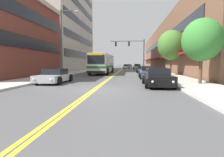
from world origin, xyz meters
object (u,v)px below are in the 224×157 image
Objects in this scene: street_lamp_left_near at (64,38)px; street_tree_right_near at (202,40)px; car_black_parked_right_foreground at (157,78)px; car_dark_grey_moving_lead at (129,66)px; car_white_moving_second at (126,66)px; street_tree_right_mid at (171,45)px; car_silver_parked_left_mid at (55,76)px; car_slate_blue_parked_right_mid at (148,73)px; traffic_signal_mast at (133,48)px; car_charcoal_parked_right_end at (142,69)px; car_red_parked_left_near at (103,68)px; city_bus at (103,63)px; car_beige_parked_right_far at (137,67)px.

street_tree_right_near is (12.75, -4.81, -1.03)m from street_lamp_left_near.
car_dark_grey_moving_lead is (-2.42, 52.98, -0.03)m from car_black_parked_right_foreground.
street_tree_right_mid is at bearing -78.47° from car_white_moving_second.
car_black_parked_right_foreground is at bearing -167.81° from street_tree_right_near.
car_slate_blue_parked_right_mid reaches higher than car_silver_parked_left_mid.
street_lamp_left_near is at bearing -157.56° from street_tree_right_mid.
traffic_signal_mast reaches higher than car_silver_parked_left_mid.
car_black_parked_right_foreground is 0.78× the size of street_tree_right_mid.
car_dark_grey_moving_lead is 52.65m from street_tree_right_near.
car_charcoal_parked_right_end is at bearing 89.83° from car_black_parked_right_foreground.
street_tree_right_near is (11.99, -0.46, 2.90)m from car_silver_parked_left_mid.
car_dark_grey_moving_lead is (6.22, 24.99, 0.02)m from car_red_parked_left_near.
car_slate_blue_parked_right_mid is 46.36m from car_dark_grey_moving_lead.
car_white_moving_second is 0.85× the size of street_tree_right_near.
car_silver_parked_left_mid is 43.15m from car_white_moving_second.
car_slate_blue_parked_right_mid is at bearing -90.26° from car_charcoal_parked_right_end.
car_silver_parked_left_mid is 5.91m from street_lamp_left_near.
street_tree_right_mid reaches higher than car_white_moving_second.
street_tree_right_near is at bearing -20.69° from street_lamp_left_near.
car_black_parked_right_foreground is 6.69m from car_slate_blue_parked_right_mid.
car_black_parked_right_foreground is 1.03× the size of car_charcoal_parked_right_end.
car_charcoal_parked_right_end is at bearing 54.16° from street_lamp_left_near.
car_dark_grey_moving_lead is (4.15, 37.89, -1.14)m from city_bus.
street_lamp_left_near reaches higher than car_slate_blue_parked_right_mid.
car_beige_parked_right_far is 0.56× the size of street_lamp_left_near.
car_black_parked_right_foreground reaches higher than car_silver_parked_left_mid.
car_slate_blue_parked_right_mid is at bearing 32.55° from car_silver_parked_left_mid.
car_black_parked_right_foreground is 1.01× the size of car_dark_grey_moving_lead.
car_charcoal_parked_right_end is (8.67, 17.40, 0.01)m from car_silver_parked_left_mid.
traffic_signal_mast is at bearing -97.48° from car_beige_parked_right_far.
car_red_parked_left_near is 11.76m from car_beige_parked_right_far.
street_tree_right_mid is (6.77, -33.22, 3.49)m from car_white_moving_second.
car_black_parked_right_foreground is at bearing -66.48° from city_bus.
car_black_parked_right_foreground is at bearing -90.01° from car_slate_blue_parked_right_mid.
traffic_signal_mast is 14.84m from street_tree_right_mid.
street_tree_right_mid reaches higher than car_dark_grey_moving_lead.
city_bus is 2.46× the size of car_black_parked_right_foreground.
traffic_signal_mast is at bearing 62.77° from city_bus.
car_silver_parked_left_mid is (0.02, -26.81, 0.00)m from car_red_parked_left_near.
car_red_parked_left_near is 0.80× the size of street_tree_right_mid.
car_beige_parked_right_far is (-0.11, 29.39, 0.03)m from car_slate_blue_parked_right_mid.
car_red_parked_left_near is 0.66× the size of traffic_signal_mast.
city_bus is 2.49× the size of car_dark_grey_moving_lead.
car_black_parked_right_foreground is 11.83m from street_tree_right_mid.
traffic_signal_mast is at bearing 104.91° from car_charcoal_parked_right_end.
street_lamp_left_near is at bearing 159.31° from street_tree_right_near.
street_tree_right_mid reaches higher than car_charcoal_parked_right_end.
city_bus is at bearing -96.24° from car_dark_grey_moving_lead.
car_white_moving_second is 0.56× the size of street_lamp_left_near.
street_lamp_left_near is at bearing -98.81° from car_white_moving_second.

